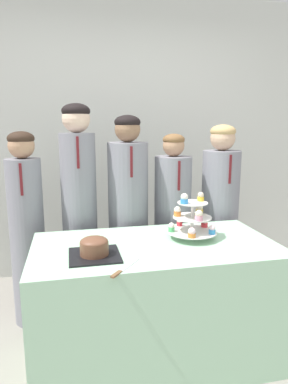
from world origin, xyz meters
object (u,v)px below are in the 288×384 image
Objects in this scene: student_4 at (219,220)px; student_2 at (128,222)px; round_cake at (94,247)px; cupcake_stand at (192,219)px; cake_knife at (121,271)px; student_1 at (80,216)px; student_3 at (172,228)px; student_0 at (27,232)px.

student_2 is at bearing 180.00° from student_4.
round_cake is 0.66m from cupcake_stand.
student_1 reaches higher than cake_knife.
cake_knife is 1.11m from student_3.
student_2 reaches higher than student_3.
student_3 reaches higher than round_cake.
student_1 is (-0.69, 0.55, -0.09)m from cupcake_stand.
cupcake_stand is at bearing -59.97° from student_2.
student_2 is (0.20, 0.95, -0.03)m from cake_knife.
cake_knife is 1.35m from student_4.
student_2 is 0.37m from student_3.
cake_knife is at bearing -101.74° from student_2.
student_3 is (0.73, -0.00, -0.14)m from student_1.
cake_knife is 0.97m from student_1.
student_4 reaches higher than cupcake_stand.
student_0 reaches higher than student_3.
round_cake is at bearing -113.45° from student_2.
round_cake is at bearing -146.05° from student_4.
round_cake is 0.20× the size of student_3.
student_1 is at bearing 49.60° from cake_knife.
cupcake_stand is at bearing -12.70° from cake_knife.
student_1 is 1.05× the size of student_2.
student_4 is (0.40, 0.00, 0.04)m from student_3.
student_0 is at bearing -180.00° from student_1.
student_4 is at bearing 0.00° from student_3.
student_2 is (0.37, 0.00, -0.07)m from student_1.
student_2 is at bearing 0.00° from student_0.
student_3 is at bearing -0.00° from student_1.
student_4 is at bearing 0.00° from student_1.
cupcake_stand is at bearing -94.12° from student_3.
student_3 is at bearing 85.88° from cupcake_stand.
student_4 is (1.13, 0.00, -0.10)m from student_1.
student_3 is (0.04, 0.55, -0.23)m from cupcake_stand.
student_3 is at bearing 0.00° from student_0.
student_4 is (1.08, 0.72, -0.11)m from round_cake.
cake_knife is at bearing -59.78° from student_0.
student_4 reaches higher than round_cake.
student_4 reaches higher than cake_knife.
cake_knife is 0.15× the size of student_3.
round_cake is 1.00m from student_3.
student_1 reaches higher than round_cake.
student_2 is (0.75, 0.00, 0.04)m from student_0.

